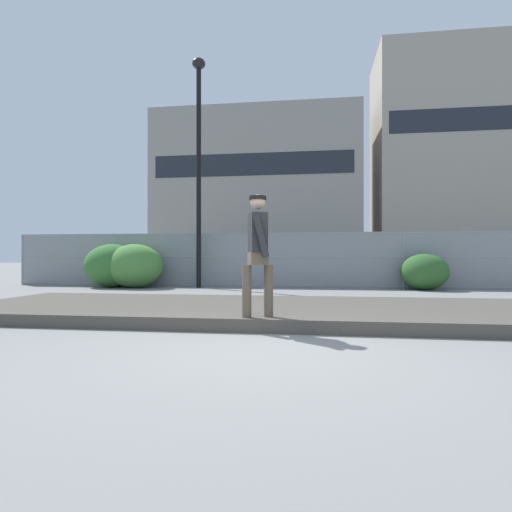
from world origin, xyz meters
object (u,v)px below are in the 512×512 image
object	(u,v)px
skateboard	(258,327)
parked_car_near	(229,262)
shrub_left	(112,266)
skater	(258,251)
shrub_right	(424,272)
parked_car_mid	(411,262)
shrub_center	(135,266)
street_lamp	(199,147)

from	to	relation	value
skateboard	parked_car_near	bearing A→B (deg)	103.73
skateboard	shrub_left	size ratio (longest dim) A/B	0.44
skater	shrub_right	xyz separation A→B (m)	(4.16, 7.79, -0.56)
parked_car_mid	shrub_right	distance (m)	2.76
skateboard	parked_car_near	size ratio (longest dim) A/B	0.18
shrub_right	skater	bearing A→B (deg)	-118.07
shrub_left	parked_car_near	bearing A→B (deg)	40.49
parked_car_near	shrub_center	world-z (taller)	parked_car_near
skater	shrub_left	size ratio (longest dim) A/B	0.97
shrub_left	skater	bearing A→B (deg)	-51.52
street_lamp	parked_car_mid	world-z (taller)	street_lamp
shrub_center	skater	bearing A→B (deg)	-55.33
shrub_center	shrub_right	distance (m)	9.30
skateboard	shrub_left	xyz separation A→B (m)	(-5.98, 7.53, 0.67)
parked_car_mid	shrub_center	world-z (taller)	parked_car_mid
street_lamp	shrub_center	distance (m)	4.51
skateboard	skater	size ratio (longest dim) A/B	0.45
parked_car_near	skater	bearing A→B (deg)	-76.27
skater	shrub_center	size ratio (longest dim) A/B	0.97
shrub_right	parked_car_mid	bearing A→B (deg)	85.50
street_lamp	shrub_center	size ratio (longest dim) A/B	4.09
skateboard	street_lamp	world-z (taller)	street_lamp
street_lamp	parked_car_near	bearing A→B (deg)	79.07
skater	shrub_left	bearing A→B (deg)	128.48
skater	parked_car_near	xyz separation A→B (m)	(-2.55, 10.45, -0.28)
skater	parked_car_mid	bearing A→B (deg)	67.45
parked_car_near	parked_car_mid	world-z (taller)	same
skateboard	shrub_center	bearing A→B (deg)	124.67
parked_car_near	shrub_center	xyz separation A→B (m)	(-2.58, -3.03, -0.11)
skater	parked_car_near	bearing A→B (deg)	103.73
skater	street_lamp	bearing A→B (deg)	111.37
shrub_left	shrub_center	xyz separation A→B (m)	(0.85, -0.10, -0.00)
street_lamp	parked_car_mid	size ratio (longest dim) A/B	1.73
skater	street_lamp	world-z (taller)	street_lamp
parked_car_mid	shrub_center	bearing A→B (deg)	-161.93
street_lamp	skateboard	bearing A→B (deg)	-68.63
skateboard	parked_car_mid	size ratio (longest dim) A/B	0.18
skateboard	shrub_left	distance (m)	9.64
parked_car_mid	parked_car_near	bearing A→B (deg)	-179.36
skateboard	parked_car_mid	xyz separation A→B (m)	(4.37, 10.53, 0.78)
skater	parked_car_mid	world-z (taller)	skater
skateboard	shrub_center	size ratio (longest dim) A/B	0.44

